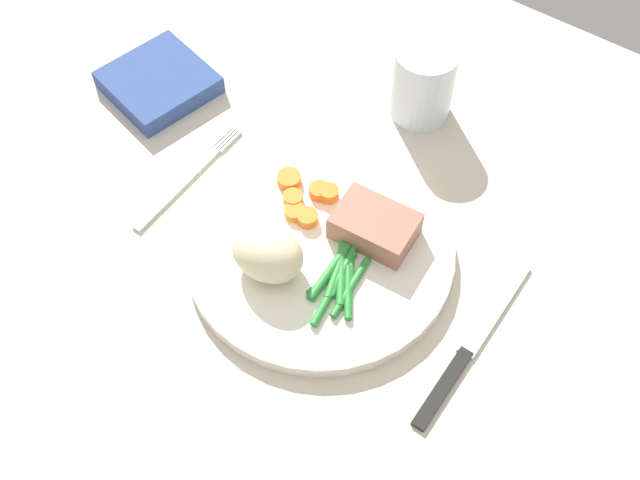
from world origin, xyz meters
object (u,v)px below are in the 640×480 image
at_px(fork, 188,178).
at_px(napkin, 159,82).
at_px(water_glass, 422,87).
at_px(meat_portion, 375,226).
at_px(knife, 471,345).
at_px(dinner_plate, 320,250).

xyz_separation_m(fork, napkin, (-0.11, 0.08, 0.01)).
distance_m(fork, water_glass, 0.28).
relative_size(meat_portion, water_glass, 0.90).
xyz_separation_m(knife, water_glass, (-0.19, 0.23, 0.04)).
relative_size(meat_portion, napkin, 0.73).
distance_m(meat_portion, napkin, 0.32).
relative_size(water_glass, napkin, 0.81).
height_order(fork, knife, knife).
height_order(fork, water_glass, water_glass).
xyz_separation_m(meat_portion, fork, (-0.21, -0.04, -0.03)).
height_order(dinner_plate, water_glass, water_glass).
distance_m(dinner_plate, napkin, 0.30).
bearing_deg(fork, dinner_plate, 3.63).
relative_size(fork, knife, 0.81).
height_order(fork, napkin, napkin).
distance_m(dinner_plate, water_glass, 0.23).
xyz_separation_m(meat_portion, knife, (0.14, -0.05, -0.03)).
xyz_separation_m(water_glass, napkin, (-0.26, -0.14, -0.03)).
bearing_deg(water_glass, dinner_plate, -85.06).
bearing_deg(meat_portion, fork, -167.80).
xyz_separation_m(knife, napkin, (-0.46, 0.08, 0.01)).
distance_m(fork, napkin, 0.14).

